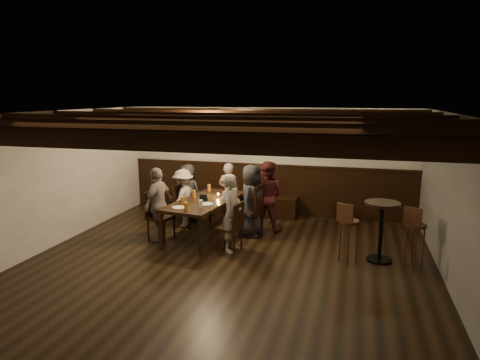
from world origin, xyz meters
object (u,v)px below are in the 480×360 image
(chair_left_near, at_px, (185,214))
(chair_right_far, at_px, (230,236))
(chair_right_near, at_px, (250,220))
(dining_table, at_px, (205,203))
(person_bench_right, at_px, (267,196))
(person_bench_left, at_px, (188,192))
(person_left_near, at_px, (183,198))
(bar_stool_left, at_px, (348,240))
(person_bench_centre, at_px, (229,193))
(high_top_table, at_px, (381,223))
(person_right_far, at_px, (232,213))
(person_right_near, at_px, (251,200))
(chair_left_far, at_px, (160,225))
(bar_stool_right, at_px, (414,245))
(person_left_far, at_px, (158,204))

(chair_left_near, distance_m, chair_right_far, 1.70)
(chair_right_near, bearing_deg, chair_right_far, 179.82)
(dining_table, xyz_separation_m, person_bench_right, (1.01, 0.77, 0.03))
(chair_right_near, height_order, person_bench_left, person_bench_left)
(person_left_near, height_order, bar_stool_left, person_left_near)
(person_bench_centre, relative_size, bar_stool_left, 1.29)
(dining_table, height_order, high_top_table, high_top_table)
(person_right_far, distance_m, high_top_table, 2.46)
(chair_left_near, bearing_deg, bar_stool_left, 79.02)
(dining_table, xyz_separation_m, chair_left_near, (-0.65, 0.54, -0.41))
(person_left_near, height_order, person_right_near, person_right_near)
(person_bench_right, height_order, high_top_table, person_bench_right)
(dining_table, height_order, person_bench_right, person_bench_right)
(chair_right_far, distance_m, high_top_table, 2.52)
(chair_left_far, distance_m, person_left_near, 0.95)
(dining_table, distance_m, high_top_table, 3.16)
(person_bench_centre, relative_size, person_right_far, 0.95)
(bar_stool_right, bearing_deg, person_right_far, -149.40)
(dining_table, bearing_deg, person_bench_left, 135.00)
(chair_left_near, bearing_deg, dining_table, 57.94)
(person_bench_right, bearing_deg, bar_stool_left, 148.14)
(chair_left_near, height_order, person_right_far, person_right_far)
(person_left_far, bearing_deg, chair_left_near, 177.99)
(chair_left_near, relative_size, chair_right_far, 1.02)
(person_left_near, bearing_deg, person_bench_right, 105.26)
(dining_table, relative_size, chair_left_near, 2.36)
(high_top_table, bearing_deg, chair_right_near, 163.12)
(high_top_table, bearing_deg, person_bench_left, 160.51)
(dining_table, distance_m, person_bench_left, 1.27)
(dining_table, relative_size, person_right_near, 1.48)
(chair_left_near, xyz_separation_m, chair_right_far, (1.30, -1.09, -0.00))
(person_right_near, height_order, person_right_far, person_right_near)
(person_bench_centre, relative_size, person_left_far, 0.94)
(person_left_far, distance_m, person_right_near, 1.75)
(person_left_far, distance_m, bar_stool_left, 3.46)
(bar_stool_left, bearing_deg, person_right_near, -179.35)
(person_bench_centre, xyz_separation_m, high_top_table, (2.99, -1.41, 0.00))
(bar_stool_left, bearing_deg, person_left_far, -156.53)
(bar_stool_left, bearing_deg, dining_table, -164.99)
(dining_table, bearing_deg, chair_right_near, 31.97)
(person_right_far, xyz_separation_m, bar_stool_left, (1.95, -0.03, -0.30))
(chair_left_near, xyz_separation_m, person_bench_right, (1.66, 0.23, 0.43))
(person_bench_centre, bearing_deg, high_top_table, 162.60)
(chair_left_far, xyz_separation_m, chair_right_far, (1.42, -0.20, -0.02))
(person_right_far, bearing_deg, person_left_far, 90.00)
(chair_right_far, bearing_deg, chair_right_near, -0.18)
(chair_right_near, xyz_separation_m, person_left_far, (-1.58, -0.69, 0.38))
(chair_right_near, bearing_deg, high_top_table, -99.08)
(chair_left_far, relative_size, person_bench_right, 0.66)
(person_bench_centre, distance_m, person_right_near, 0.96)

